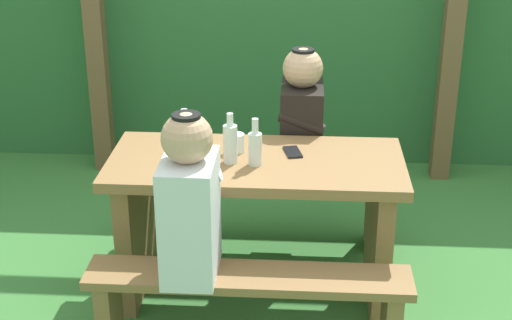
{
  "coord_description": "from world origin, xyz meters",
  "views": [
    {
      "loc": [
        0.21,
        -3.26,
        2.13
      ],
      "look_at": [
        0.0,
        0.0,
        0.73
      ],
      "focal_mm": 52.85,
      "sensor_mm": 36.0,
      "label": 1
    }
  ],
  "objects": [
    {
      "name": "ground_plane",
      "position": [
        0.0,
        0.0,
        0.0
      ],
      "size": [
        12.0,
        12.0,
        0.0
      ],
      "primitive_type": "plane",
      "color": "#3C7938"
    },
    {
      "name": "hedge_backdrop",
      "position": [
        0.0,
        2.13,
        0.87
      ],
      "size": [
        6.4,
        0.81,
        1.74
      ],
      "primitive_type": "cube",
      "color": "#2C6433",
      "rests_on": "ground_plane"
    },
    {
      "name": "pergola_post_left",
      "position": [
        -1.15,
        1.51,
        1.09
      ],
      "size": [
        0.12,
        0.12,
        2.17
      ],
      "primitive_type": "cube",
      "color": "brown",
      "rests_on": "ground_plane"
    },
    {
      "name": "pergola_post_right",
      "position": [
        1.15,
        1.51,
        1.09
      ],
      "size": [
        0.12,
        0.12,
        2.17
      ],
      "primitive_type": "cube",
      "color": "brown",
      "rests_on": "ground_plane"
    },
    {
      "name": "picnic_table",
      "position": [
        0.0,
        0.0,
        0.5
      ],
      "size": [
        1.4,
        0.64,
        0.73
      ],
      "color": "olive",
      "rests_on": "ground_plane"
    },
    {
      "name": "bench_near",
      "position": [
        0.0,
        -0.51,
        0.3
      ],
      "size": [
        1.4,
        0.24,
        0.42
      ],
      "color": "olive",
      "rests_on": "ground_plane"
    },
    {
      "name": "bench_far",
      "position": [
        0.0,
        0.51,
        0.3
      ],
      "size": [
        1.4,
        0.24,
        0.42
      ],
      "color": "olive",
      "rests_on": "ground_plane"
    },
    {
      "name": "person_white_shirt",
      "position": [
        -0.24,
        -0.51,
        0.75
      ],
      "size": [
        0.25,
        0.35,
        0.72
      ],
      "color": "silver",
      "rests_on": "bench_near"
    },
    {
      "name": "person_black_coat",
      "position": [
        0.21,
        0.51,
        0.75
      ],
      "size": [
        0.25,
        0.35,
        0.72
      ],
      "color": "black",
      "rests_on": "bench_far"
    },
    {
      "name": "drinking_glass",
      "position": [
        -0.1,
        0.09,
        0.78
      ],
      "size": [
        0.08,
        0.08,
        0.09
      ],
      "primitive_type": "cylinder",
      "color": "silver",
      "rests_on": "picnic_table"
    },
    {
      "name": "bottle_left",
      "position": [
        -0.12,
        -0.04,
        0.83
      ],
      "size": [
        0.07,
        0.07,
        0.24
      ],
      "color": "silver",
      "rests_on": "picnic_table"
    },
    {
      "name": "bottle_right",
      "position": [
        -0.0,
        -0.06,
        0.82
      ],
      "size": [
        0.06,
        0.06,
        0.23
      ],
      "color": "silver",
      "rests_on": "picnic_table"
    },
    {
      "name": "bottle_center",
      "position": [
        -0.34,
        0.06,
        0.82
      ],
      "size": [
        0.06,
        0.06,
        0.22
      ],
      "color": "silver",
      "rests_on": "picnic_table"
    },
    {
      "name": "cell_phone",
      "position": [
        0.17,
        0.09,
        0.74
      ],
      "size": [
        0.1,
        0.15,
        0.01
      ],
      "primitive_type": "cube",
      "rotation": [
        0.0,
        0.0,
        0.24
      ],
      "color": "black",
      "rests_on": "picnic_table"
    }
  ]
}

